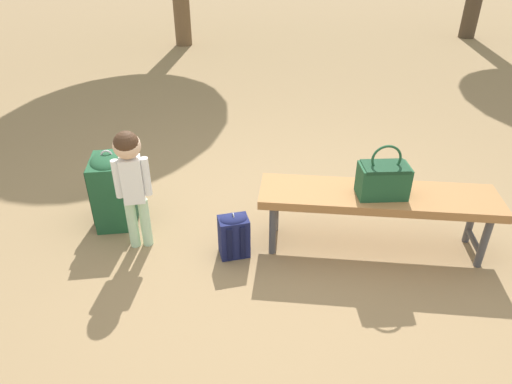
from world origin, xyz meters
The scene contains 6 objects.
ground_plane centered at (0.00, 0.00, 0.00)m, with size 40.00×40.00×0.00m, color #8C704C.
park_bench centered at (-0.64, -0.03, 0.39)m, with size 1.62×0.47×0.45m.
handbag centered at (-0.65, 0.00, 0.58)m, with size 0.34×0.21×0.37m.
child_standing centered at (1.01, 0.04, 0.59)m, with size 0.24×0.18×0.89m.
backpack_large centered at (1.28, -0.25, 0.30)m, with size 0.36×0.40×0.61m.
backpack_small centered at (0.33, 0.11, 0.17)m, with size 0.24×0.21×0.34m.
Camera 1 is at (0.03, 2.66, 2.04)m, focal length 32.23 mm.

